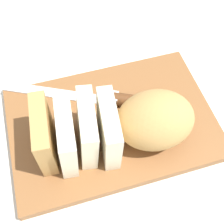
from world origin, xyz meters
name	(u,v)px	position (x,y,z in m)	size (l,w,h in m)	color
ground_plane	(112,126)	(0.00, 0.00, 0.00)	(3.00, 3.00, 0.00)	silver
cutting_board	(112,123)	(0.00, 0.00, 0.01)	(0.37, 0.25, 0.02)	brown
bread_loaf	(122,125)	(-0.01, 0.04, 0.07)	(0.26, 0.12, 0.10)	tan
bread_knife	(111,99)	(-0.01, -0.04, 0.03)	(0.26, 0.13, 0.02)	silver
crumb_near_knife	(102,152)	(0.03, 0.06, 0.02)	(0.00, 0.00, 0.00)	tan
crumb_near_loaf	(147,101)	(-0.07, -0.02, 0.02)	(0.00, 0.00, 0.00)	tan
crumb_stray_left	(135,131)	(-0.03, 0.03, 0.02)	(0.00, 0.00, 0.00)	tan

